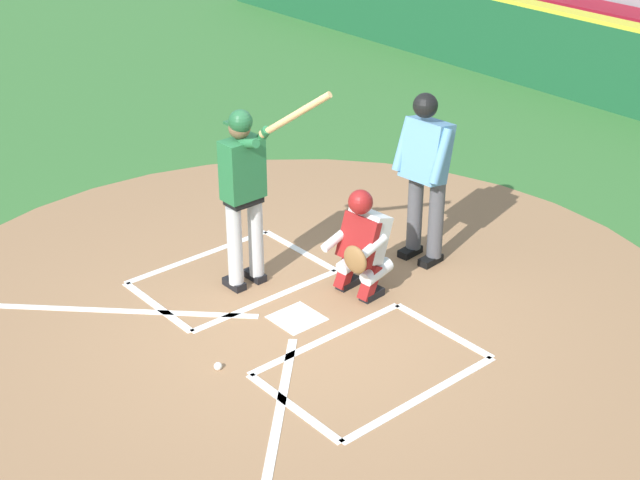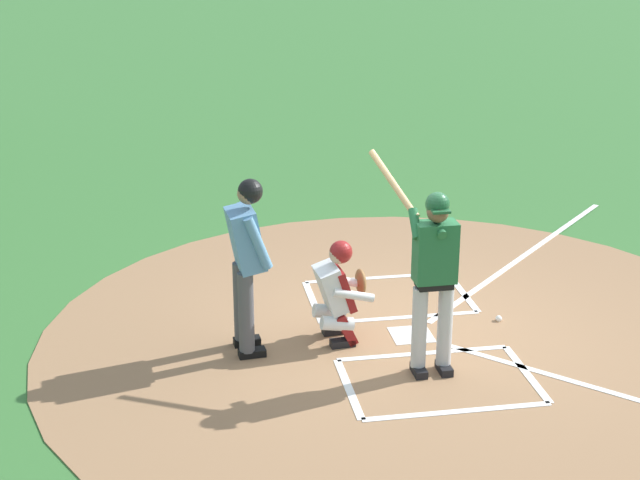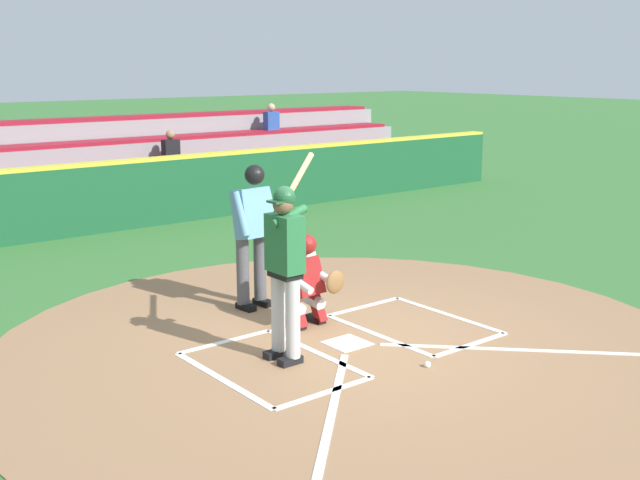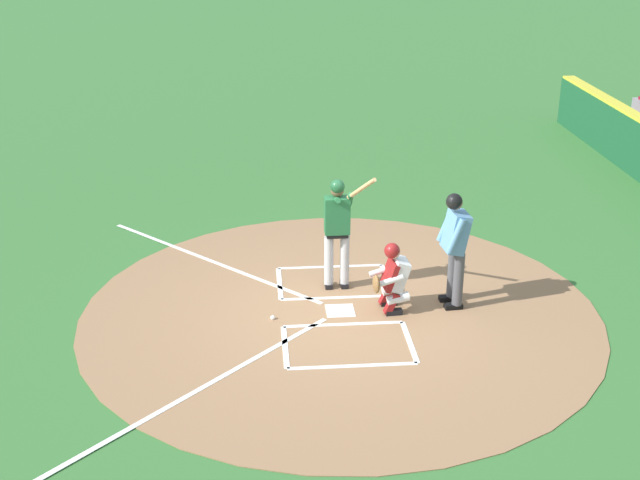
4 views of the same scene
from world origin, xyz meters
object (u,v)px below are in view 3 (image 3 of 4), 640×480
baseball (427,365)px  catcher (306,278)px  batter (285,260)px  plate_umpire (253,227)px

baseball → catcher: bearing=-85.1°
catcher → baseball: catcher is taller
batter → plate_umpire: size_ratio=1.14×
batter → catcher: 1.25m
batter → plate_umpire: 1.88m
catcher → plate_umpire: (0.11, -0.97, 0.49)m
batter → baseball: bearing=133.0°
batter → catcher: size_ratio=1.88×
plate_umpire → baseball: 3.01m
batter → baseball: 1.83m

